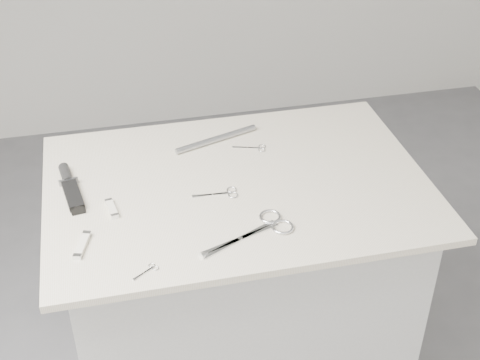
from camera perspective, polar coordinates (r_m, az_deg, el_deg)
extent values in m
cube|color=#B5B5B3|center=(2.06, -0.20, -11.01)|extent=(0.90, 0.60, 0.90)
cube|color=beige|center=(1.76, -0.23, -0.49)|extent=(1.00, 0.70, 0.02)
cube|color=silver|center=(1.57, 0.03, -5.04)|extent=(0.21, 0.11, 0.00)
cylinder|color=silver|center=(1.57, 0.03, -5.01)|extent=(0.01, 0.01, 0.01)
torus|color=silver|center=(1.63, 2.58, -3.14)|extent=(0.06, 0.06, 0.01)
torus|color=silver|center=(1.60, 3.67, -4.03)|extent=(0.06, 0.06, 0.01)
cube|color=silver|center=(1.71, -2.37, -1.26)|extent=(0.10, 0.02, 0.00)
cylinder|color=silver|center=(1.71, -2.38, -1.24)|extent=(0.01, 0.01, 0.00)
torus|color=silver|center=(1.73, -0.72, -0.84)|extent=(0.03, 0.03, 0.00)
torus|color=silver|center=(1.71, -0.59, -1.30)|extent=(0.03, 0.03, 0.00)
cube|color=silver|center=(1.90, 0.63, 2.77)|extent=(0.08, 0.04, 0.00)
cylinder|color=silver|center=(1.90, 0.63, 2.79)|extent=(0.00, 0.00, 0.00)
torus|color=silver|center=(1.90, 1.90, 2.89)|extent=(0.02, 0.02, 0.00)
torus|color=silver|center=(1.89, 1.88, 2.58)|extent=(0.02, 0.02, 0.00)
cube|color=silver|center=(1.50, -8.24, -7.89)|extent=(0.05, 0.04, 0.00)
cylinder|color=silver|center=(1.50, -8.24, -7.87)|extent=(0.00, 0.00, 0.00)
torus|color=silver|center=(1.51, -7.56, -7.24)|extent=(0.02, 0.02, 0.00)
torus|color=silver|center=(1.50, -7.22, -7.48)|extent=(0.02, 0.02, 0.00)
cube|color=black|center=(1.75, -14.07, -1.26)|extent=(0.05, 0.13, 0.01)
cube|color=#979A9F|center=(1.80, -14.43, -0.16)|extent=(0.05, 0.01, 0.02)
cylinder|color=black|center=(1.83, -14.63, 0.46)|extent=(0.04, 0.08, 0.03)
cube|color=silver|center=(1.59, -13.31, -5.42)|extent=(0.04, 0.09, 0.01)
cube|color=silver|center=(1.62, -12.93, -4.49)|extent=(0.02, 0.02, 0.01)
cube|color=silver|center=(1.56, -13.71, -6.37)|extent=(0.02, 0.02, 0.01)
cube|color=silver|center=(1.69, -10.88, -2.43)|extent=(0.03, 0.08, 0.01)
cube|color=silver|center=(1.71, -11.14, -1.80)|extent=(0.02, 0.01, 0.01)
cube|color=silver|center=(1.66, -10.62, -3.07)|extent=(0.02, 0.01, 0.01)
cylinder|color=#979A9F|center=(1.93, -2.03, 3.52)|extent=(0.25, 0.10, 0.02)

